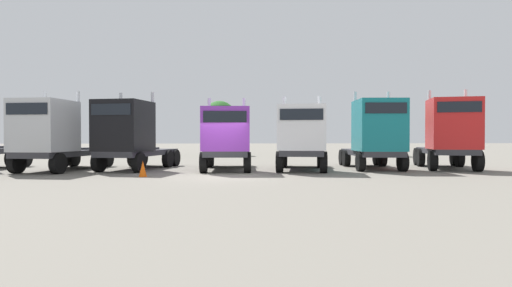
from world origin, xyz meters
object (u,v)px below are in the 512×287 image
(semi_truck_white, at_px, (302,137))
(semi_truck_red, at_px, (450,133))
(semi_truck_black, at_px, (129,135))
(semi_truck_silver, at_px, (52,135))
(semi_truck_teal, at_px, (376,134))
(traffic_cone_near, at_px, (143,169))
(semi_truck_purple, at_px, (226,139))

(semi_truck_white, xyz_separation_m, semi_truck_red, (8.31, 0.21, 0.20))
(semi_truck_black, bearing_deg, semi_truck_silver, -67.62)
(semi_truck_black, bearing_deg, semi_truck_teal, 102.53)
(semi_truck_white, xyz_separation_m, semi_truck_teal, (4.22, 0.47, 0.18))
(semi_truck_black, height_order, semi_truck_white, semi_truck_black)
(semi_truck_red, bearing_deg, semi_truck_white, -72.56)
(semi_truck_teal, xyz_separation_m, traffic_cone_near, (-11.97, -3.15, -1.63))
(semi_truck_white, height_order, semi_truck_red, semi_truck_red)
(semi_truck_white, distance_m, semi_truck_red, 8.31)
(semi_truck_purple, xyz_separation_m, semi_truck_white, (4.00, -0.24, 0.09))
(semi_truck_purple, distance_m, semi_truck_white, 4.01)
(semi_truck_purple, bearing_deg, semi_truck_red, 91.53)
(semi_truck_white, distance_m, semi_truck_teal, 4.25)
(semi_truck_silver, height_order, semi_truck_black, semi_truck_black)
(traffic_cone_near, bearing_deg, semi_truck_red, 10.22)
(semi_truck_black, bearing_deg, semi_truck_red, 102.06)
(traffic_cone_near, bearing_deg, semi_truck_white, 19.09)
(semi_truck_purple, height_order, traffic_cone_near, semi_truck_purple)
(semi_truck_white, height_order, semi_truck_teal, semi_truck_teal)
(semi_truck_black, height_order, semi_truck_teal, semi_truck_teal)
(semi_truck_teal, bearing_deg, semi_truck_white, -78.92)
(semi_truck_purple, distance_m, semi_truck_red, 12.31)
(semi_truck_purple, relative_size, semi_truck_red, 1.00)
(semi_truck_purple, height_order, semi_truck_teal, semi_truck_teal)
(traffic_cone_near, bearing_deg, semi_truck_black, 112.50)
(semi_truck_white, height_order, traffic_cone_near, semi_truck_white)
(semi_truck_teal, bearing_deg, semi_truck_black, -86.86)
(semi_truck_silver, height_order, semi_truck_teal, semi_truck_teal)
(semi_truck_black, xyz_separation_m, semi_truck_purple, (5.21, -0.60, -0.21))
(semi_truck_silver, bearing_deg, semi_truck_black, 109.07)
(semi_truck_black, relative_size, semi_truck_red, 1.05)
(semi_truck_white, bearing_deg, semi_truck_purple, -82.66)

